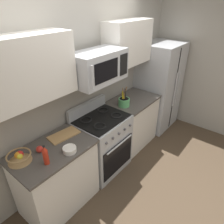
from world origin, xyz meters
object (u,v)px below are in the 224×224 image
object	(u,v)px
range_oven	(102,143)
microwave	(98,67)
bottle_hot_sauce	(46,156)
fruit_basket	(19,157)
cutting_board	(64,135)
apple_loose	(40,149)
refrigerator	(158,87)
utensil_crock	(124,102)
prep_bowl	(70,149)

from	to	relation	value
range_oven	microwave	world-z (taller)	microwave
bottle_hot_sauce	fruit_basket	bearing A→B (deg)	121.52
cutting_board	bottle_hot_sauce	size ratio (longest dim) A/B	1.65
apple_loose	refrigerator	bearing A→B (deg)	-1.82
apple_loose	bottle_hot_sauce	xyz separation A→B (m)	(-0.06, -0.22, 0.07)
microwave	fruit_basket	bearing A→B (deg)	176.16
range_oven	microwave	xyz separation A→B (m)	(-0.00, 0.03, 1.21)
fruit_basket	cutting_board	world-z (taller)	fruit_basket
refrigerator	utensil_crock	distance (m)	1.20
range_oven	refrigerator	xyz separation A→B (m)	(1.73, -0.02, 0.39)
range_oven	bottle_hot_sauce	size ratio (longest dim) A/B	4.63
apple_loose	prep_bowl	size ratio (longest dim) A/B	0.49
range_oven	fruit_basket	bearing A→B (deg)	174.88
range_oven	prep_bowl	xyz separation A→B (m)	(-0.77, -0.19, 0.47)
range_oven	cutting_board	world-z (taller)	range_oven
fruit_basket	cutting_board	bearing A→B (deg)	-0.33
refrigerator	prep_bowl	size ratio (longest dim) A/B	10.88
microwave	cutting_board	distance (m)	0.98
utensil_crock	apple_loose	distance (m)	1.52
utensil_crock	cutting_board	distance (m)	1.15
microwave	apple_loose	bearing A→B (deg)	177.55
apple_loose	bottle_hot_sauce	world-z (taller)	bottle_hot_sauce
utensil_crock	bottle_hot_sauce	world-z (taller)	utensil_crock
range_oven	microwave	distance (m)	1.21
range_oven	utensil_crock	world-z (taller)	utensil_crock
prep_bowl	cutting_board	bearing A→B (deg)	61.48
microwave	range_oven	bearing A→B (deg)	-89.98
range_oven	utensil_crock	xyz separation A→B (m)	(0.54, -0.02, 0.51)
microwave	refrigerator	bearing A→B (deg)	-1.47
cutting_board	bottle_hot_sauce	xyz separation A→B (m)	(-0.44, -0.25, 0.10)
range_oven	apple_loose	distance (m)	1.09
utensil_crock	cutting_board	xyz separation A→B (m)	(-1.14, 0.12, -0.07)
range_oven	microwave	size ratio (longest dim) A/B	1.42
microwave	apple_loose	size ratio (longest dim) A/B	9.97
refrigerator	bottle_hot_sauce	size ratio (longest dim) A/B	7.31
refrigerator	cutting_board	size ratio (longest dim) A/B	4.42
cutting_board	utensil_crock	bearing A→B (deg)	-5.98
microwave	apple_loose	world-z (taller)	microwave
prep_bowl	range_oven	bearing A→B (deg)	14.18
cutting_board	prep_bowl	xyz separation A→B (m)	(-0.16, -0.30, 0.02)
microwave	bottle_hot_sauce	bearing A→B (deg)	-170.34
range_oven	refrigerator	size ratio (longest dim) A/B	0.63
utensil_crock	fruit_basket	bearing A→B (deg)	175.95
cutting_board	range_oven	bearing A→B (deg)	-9.80
refrigerator	prep_bowl	xyz separation A→B (m)	(-2.49, -0.18, 0.08)
refrigerator	utensil_crock	size ratio (longest dim) A/B	5.26
prep_bowl	utensil_crock	bearing A→B (deg)	7.78
microwave	prep_bowl	distance (m)	1.09
range_oven	utensil_crock	bearing A→B (deg)	-1.63
fruit_basket	apple_loose	bearing A→B (deg)	-9.95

